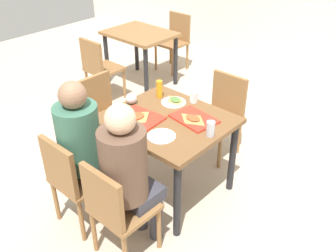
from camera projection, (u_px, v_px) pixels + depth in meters
The scene contains 23 objects.
ground_plane at pixel (168, 188), 3.51m from camera, with size 10.00×10.00×0.02m, color #B7A893.
main_table at pixel (168, 129), 3.17m from camera, with size 0.98×0.86×0.74m.
chair_near_left at pixel (73, 177), 2.87m from camera, with size 0.40×0.40×0.83m.
chair_near_right at pixel (115, 207), 2.59m from camera, with size 0.40×0.40×0.83m.
chair_far_side at pixel (223, 110), 3.77m from camera, with size 0.40×0.40×0.83m.
chair_left_end at pixel (103, 111), 3.75m from camera, with size 0.40×0.40×0.83m.
person_in_red at pixel (84, 143), 2.83m from camera, with size 0.32×0.42×1.24m.
person_in_brown_jacket at pixel (128, 170), 2.55m from camera, with size 0.32×0.42×1.24m.
tray_red_near at pixel (140, 117), 3.11m from camera, with size 0.36×0.26×0.02m, color red.
tray_red_far at pixel (194, 119), 3.10m from camera, with size 0.36×0.26×0.02m, color red.
paper_plate_center at pixel (174, 102), 3.35m from camera, with size 0.22×0.22×0.01m, color white.
paper_plate_near_edge at pixel (161, 136), 2.88m from camera, with size 0.22×0.22×0.01m, color white.
pizza_slice_a at pixel (137, 117), 3.09m from camera, with size 0.17×0.20×0.02m.
pizza_slice_b at pixel (193, 119), 3.06m from camera, with size 0.20×0.15×0.02m.
pizza_slice_c at pixel (175, 100), 3.35m from camera, with size 0.20×0.17×0.02m.
plastic_cup_a at pixel (194, 97), 3.34m from camera, with size 0.07×0.07×0.10m, color white.
plastic_cup_b at pixel (138, 132), 2.84m from camera, with size 0.07×0.07×0.10m, color white.
soda_can at pixel (211, 129), 2.86m from camera, with size 0.07×0.07×0.12m, color #B7BCC6.
condiment_bottle at pixel (159, 89), 3.40m from camera, with size 0.06×0.06×0.16m, color orange.
foil_bundle at pixel (131, 98), 3.31m from camera, with size 0.10×0.10×0.10m, color silver.
background_table at pixel (140, 41), 5.13m from camera, with size 0.90×0.70×0.74m.
background_chair_near at pixel (99, 66), 4.73m from camera, with size 0.40×0.40×0.83m.
background_chair_far at pixel (175, 38), 5.66m from camera, with size 0.40×0.40×0.83m.
Camera 1 is at (1.79, -2.00, 2.32)m, focal length 40.36 mm.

